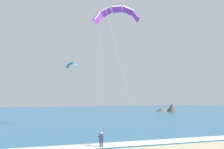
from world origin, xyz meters
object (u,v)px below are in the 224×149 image
at_px(kitesurfer, 101,140).
at_px(kite_primary, 117,13).
at_px(surfboard, 101,149).
at_px(kite_distant, 72,64).

distance_m(kitesurfer, kite_primary, 18.56).
xyz_separation_m(surfboard, kite_primary, (4.77, 8.49, 16.73)).
height_order(kite_primary, kite_distant, kite_primary).
bearing_deg(kite_distant, kite_primary, -90.68).
height_order(surfboard, kitesurfer, kitesurfer).
xyz_separation_m(surfboard, kite_distant, (5.20, 44.81, 14.20)).
xyz_separation_m(kitesurfer, kite_primary, (4.77, 8.47, 15.81)).
xyz_separation_m(kite_primary, kite_distant, (0.43, 36.32, -2.53)).
relative_size(surfboard, kite_distant, 0.35).
distance_m(kite_primary, kite_distant, 36.41).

